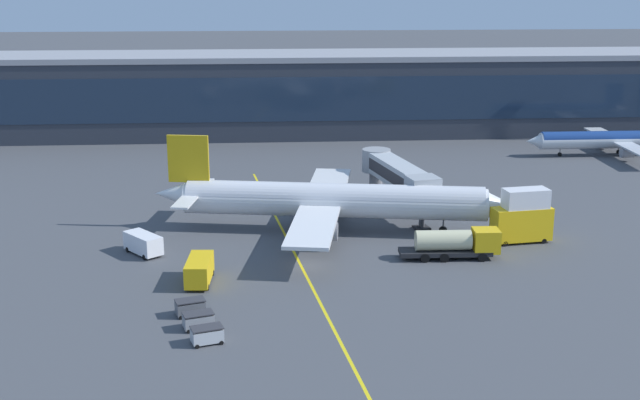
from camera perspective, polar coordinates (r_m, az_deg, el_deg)
ground_plane at (r=89.22m, az=-0.74°, el=-4.48°), size 700.00×700.00×0.00m
apron_lead_in_line at (r=91.04m, az=-1.53°, el=-4.07°), size 10.42×79.40×0.01m
terminal_building at (r=159.55m, az=-3.08°, el=7.24°), size 193.44×17.35×15.23m
main_airliner at (r=99.49m, az=0.80°, el=0.00°), size 43.10×34.44×11.41m
jet_bridge at (r=108.58m, az=5.21°, el=1.80°), size 7.55×19.61×6.60m
fuel_tanker at (r=92.00m, az=9.26°, el=-2.91°), size 10.86×2.91×3.25m
lavatory_truck at (r=84.74m, az=-8.24°, el=-4.73°), size 2.67×5.94×2.50m
crew_van at (r=94.40m, az=-11.99°, el=-2.85°), size 4.78×5.21×2.30m
catering_lift at (r=98.64m, az=13.64°, el=-1.09°), size 7.08×3.43×6.30m
baggage_cart_0 at (r=71.82m, az=-7.71°, el=-9.07°), size 2.98×2.27×1.48m
baggage_cart_1 at (r=74.68m, az=-8.29°, el=-8.11°), size 2.98×2.27×1.48m
baggage_cart_2 at (r=77.56m, az=-8.83°, el=-7.21°), size 2.98×2.27×1.48m
commuter_jet_far at (r=149.49m, az=19.45°, el=3.91°), size 30.50×24.09×8.17m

